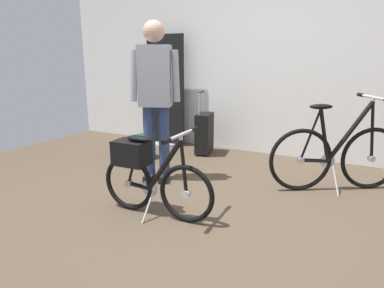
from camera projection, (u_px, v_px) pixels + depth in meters
name	position (u px, v px, depth m)	size (l,w,h in m)	color
ground_plane	(186.00, 220.00, 2.75)	(6.44, 6.44, 0.00)	brown
back_wall	(274.00, 40.00, 4.35)	(6.44, 0.10, 2.95)	white
floor_banner_stand	(166.00, 97.00, 5.00)	(0.60, 0.36, 1.57)	#B7B7BC
folding_bike_foreground	(148.00, 173.00, 2.79)	(1.01, 0.53, 0.72)	black
display_bike_left	(337.00, 155.00, 3.31)	(1.14, 0.76, 0.92)	black
visitor_near_wall	(155.00, 93.00, 3.47)	(0.49, 0.36, 1.61)	navy
rolling_suitcase	(204.00, 133.00, 4.60)	(0.25, 0.39, 0.83)	black
backpack_on_floor	(143.00, 147.00, 4.41)	(0.25, 0.28, 0.31)	#19472D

